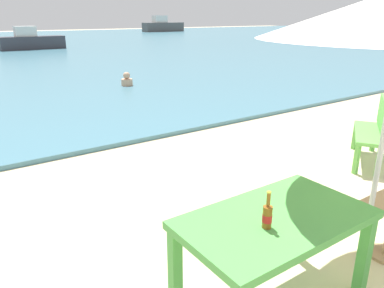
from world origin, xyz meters
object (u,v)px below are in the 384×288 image
object	(u,v)px
bench_green_left	(374,128)
boat_ferry	(31,41)
swimmer_person	(127,80)
boat_barge	(163,26)
picnic_table_green	(275,229)
beer_bottle_amber	(267,215)

from	to	relation	value
bench_green_left	boat_ferry	xyz separation A→B (m)	(0.38, 22.87, 0.04)
bench_green_left	swimmer_person	xyz separation A→B (m)	(-0.35, 7.64, -0.30)
bench_green_left	boat_ferry	size ratio (longest dim) A/B	0.31
boat_barge	swimmer_person	bearing A→B (deg)	-122.21
swimmer_person	boat_barge	bearing A→B (deg)	57.79
picnic_table_green	bench_green_left	distance (m)	3.59
beer_bottle_amber	boat_barge	xyz separation A→B (m)	(24.58, 42.87, -0.05)
bench_green_left	swimmer_person	size ratio (longest dim) A/B	2.92
beer_bottle_amber	bench_green_left	distance (m)	3.78
beer_bottle_amber	swimmer_person	size ratio (longest dim) A/B	0.65
picnic_table_green	swimmer_person	world-z (taller)	picnic_table_green
swimmer_person	boat_barge	size ratio (longest dim) A/B	0.07
picnic_table_green	bench_green_left	xyz separation A→B (m)	(3.38, 1.21, -0.11)
beer_bottle_amber	boat_ferry	bearing A→B (deg)	80.75
beer_bottle_amber	swimmer_person	bearing A→B (deg)	70.27
boat_ferry	picnic_table_green	bearing A→B (deg)	-98.89
picnic_table_green	bench_green_left	size ratio (longest dim) A/B	1.17
swimmer_person	picnic_table_green	bearing A→B (deg)	-108.90
picnic_table_green	beer_bottle_amber	xyz separation A→B (m)	(-0.17, -0.07, 0.20)
bench_green_left	boat_barge	bearing A→B (deg)	63.17
picnic_table_green	boat_ferry	world-z (taller)	boat_ferry
picnic_table_green	swimmer_person	distance (m)	9.36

